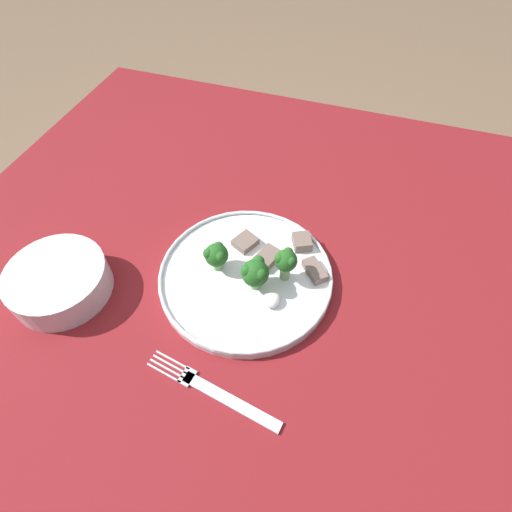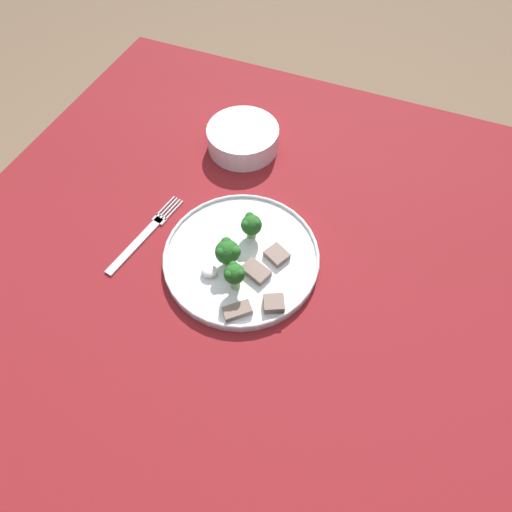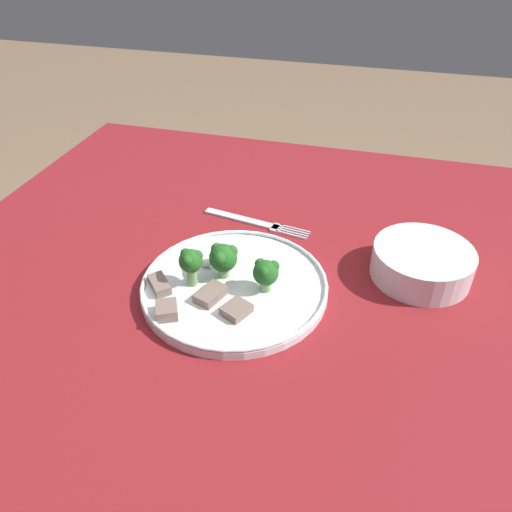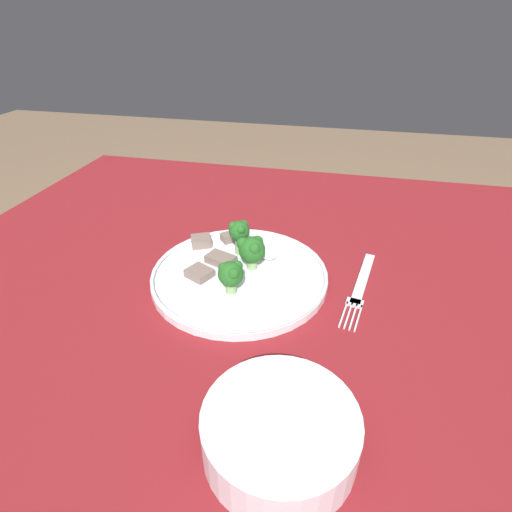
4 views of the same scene
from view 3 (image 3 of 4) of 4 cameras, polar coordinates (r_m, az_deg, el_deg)
table at (r=0.80m, az=-0.81°, el=-10.24°), size 1.06×1.04×0.77m
dinner_plate at (r=0.72m, az=-2.53°, el=-3.54°), size 0.27×0.27×0.02m
fork at (r=0.87m, az=-0.13°, el=3.86°), size 0.05×0.19×0.00m
cream_bowl at (r=0.78m, az=18.42°, el=-0.79°), size 0.15×0.15×0.05m
broccoli_floret_near_rim_left at (r=0.69m, az=1.16°, el=-1.84°), size 0.04×0.04×0.05m
broccoli_floret_center_left at (r=0.70m, az=-7.47°, el=-0.67°), size 0.03×0.03×0.06m
broccoli_floret_back_left at (r=0.71m, az=-3.77°, el=-0.17°), size 0.04×0.04×0.05m
meat_slice_front_slice at (r=0.67m, az=-2.08°, el=-6.18°), size 0.05×0.04×0.01m
meat_slice_middle_slice at (r=0.67m, az=-10.17°, el=-6.13°), size 0.04×0.04×0.02m
meat_slice_rear_slice at (r=0.72m, az=-10.98°, el=-3.21°), size 0.05×0.05×0.01m
meat_slice_edge_slice at (r=0.69m, az=-5.19°, el=-4.36°), size 0.05×0.04×0.01m
sauce_dollop at (r=0.75m, az=-5.51°, el=-0.46°), size 0.03×0.03×0.02m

